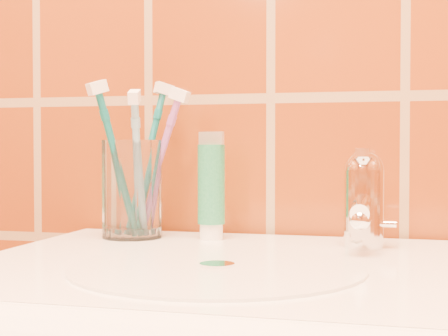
# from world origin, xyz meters

# --- Properties ---
(glass_tumbler) EXTENTS (0.10, 0.10, 0.13)m
(glass_tumbler) POSITION_xyz_m (-0.17, 1.11, 0.92)
(glass_tumbler) COLOR white
(glass_tumbler) RESTS_ON pedestal_sink
(toothpaste_tube) EXTENTS (0.04, 0.04, 0.14)m
(toothpaste_tube) POSITION_xyz_m (-0.07, 1.12, 0.92)
(toothpaste_tube) COLOR white
(toothpaste_tube) RESTS_ON pedestal_sink
(faucet) EXTENTS (0.05, 0.11, 0.12)m
(faucet) POSITION_xyz_m (0.14, 1.09, 0.91)
(faucet) COLOR white
(faucet) RESTS_ON pedestal_sink
(toothbrush_0) EXTENTS (0.12, 0.14, 0.22)m
(toothbrush_0) POSITION_xyz_m (-0.18, 1.08, 0.95)
(toothbrush_0) COLOR #0B5D62
(toothbrush_0) RESTS_ON glass_tumbler
(toothbrush_1) EXTENTS (0.11, 0.10, 0.21)m
(toothbrush_1) POSITION_xyz_m (-0.14, 1.12, 0.95)
(toothbrush_1) COLOR #8B489B
(toothbrush_1) RESTS_ON glass_tumbler
(toothbrush_2) EXTENTS (0.12, 0.12, 0.23)m
(toothbrush_2) POSITION_xyz_m (-0.16, 1.14, 0.95)
(toothbrush_2) COLOR #0D6973
(toothbrush_2) RESTS_ON glass_tumbler
(toothbrush_3) EXTENTS (0.06, 0.13, 0.21)m
(toothbrush_3) POSITION_xyz_m (-0.16, 1.09, 0.95)
(toothbrush_3) COLOR #71A7C9
(toothbrush_3) RESTS_ON glass_tumbler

